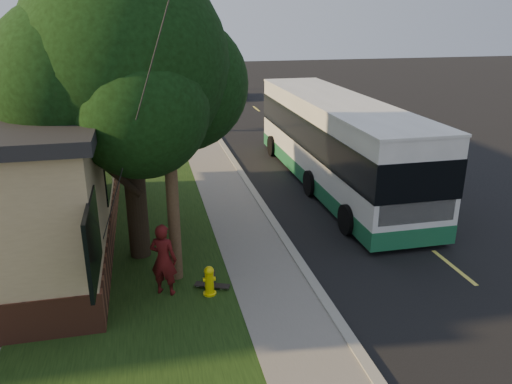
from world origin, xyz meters
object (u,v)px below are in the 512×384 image
Objects in this scene: utility_pole at (166,99)px; skateboarder at (163,259)px; transit_bus at (335,140)px; distant_car at (231,89)px; dumpster at (11,216)px; bare_tree_far at (152,73)px; traffic_signal at (191,53)px; leafy_tree at (126,68)px; skateboard_spare at (212,285)px; skateboard_main at (210,279)px; bare_tree_near at (148,95)px; fire_hydrant at (209,281)px.

skateboarder is at bearing -114.83° from utility_pole.
transit_bus is 9.86m from skateboarder.
distant_car is (6.44, 28.13, -3.92)m from utility_pole.
dumpster is (-4.37, 4.57, -0.35)m from skateboarder.
bare_tree_far is 0.73× the size of traffic_signal.
leafy_tree reaches higher than skateboarder.
skateboarder is at bearing 179.38° from skateboard_spare.
skateboard_main is 29.08m from distant_car.
bare_tree_far is 0.32× the size of transit_bus.
bare_tree_near reaches higher than distant_car.
traffic_signal reaches higher than fire_hydrant.
traffic_signal is at bearing 120.18° from distant_car.
utility_pole is 1.94m from leafy_tree.
skateboarder is 1.92× the size of skateboard_main.
bare_tree_far is (1.17, 27.35, -3.16)m from leafy_tree.
traffic_signal is 34.03m from skateboarder.
utility_pole reaches higher than bare_tree_far.
transit_bus is (6.33, -22.78, -0.19)m from bare_tree_far.
skateboarder reaches higher than skateboard_spare.
fire_hydrant is 0.13× the size of traffic_signal.
distant_car is at bearing 77.11° from utility_pole.
dumpster is at bearing -168.21° from transit_bus.
dumpster is at bearing 138.00° from fire_hydrant.
bare_tree_near is 17.75m from skateboarder.
skateboard_main is (0.81, -0.40, -4.50)m from utility_pole.
bare_tree_far is 6.33m from distant_car.
bare_tree_far reaches higher than skateboarder.
skateboard_spare is 0.56× the size of dumpster.
bare_tree_far is at bearing -65.82° from skateboarder.
bare_tree_near is 2.73× the size of dumpster.
leafy_tree is (-1.57, 2.65, 4.73)m from fire_hydrant.
dumpster is at bearing 140.19° from skateboard_spare.
leafy_tree is 9.41m from transit_bus.
dumpster is (-11.33, -2.37, -1.19)m from transit_bus.
traffic_signal is at bearing 48.81° from bare_tree_far.
fire_hydrant is 5.65m from leafy_tree.
utility_pole is at bearing -96.58° from traffic_signal.
traffic_signal is 26.96m from transit_bus.
dumpster is at bearing -112.80° from distant_car.
skateboard_spare is at bearing -54.84° from leafy_tree.
transit_bus reaches higher than skateboarder.
dumpster is (-5.50, 4.58, 0.49)m from skateboard_spare.
bare_tree_near is 13.97m from dumpster.
transit_bus is 6.99× the size of skateboarder.
leafy_tree is 1.42× the size of traffic_signal.
leafy_tree is at bearing 129.13° from skateboard_main.
fire_hydrant is at bearing -95.21° from traffic_signal.
leafy_tree reaches higher than bare_tree_far.
skateboard_main is (0.10, 0.60, -0.30)m from fire_hydrant.
traffic_signal is (3.81, 33.01, -1.47)m from utility_pole.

